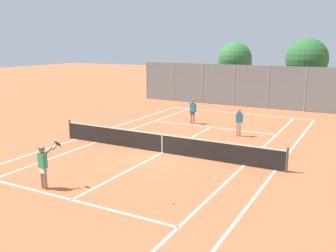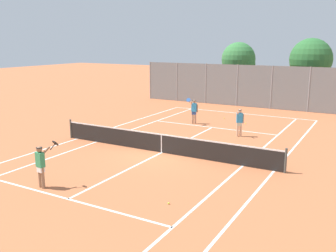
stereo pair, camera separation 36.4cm
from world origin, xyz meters
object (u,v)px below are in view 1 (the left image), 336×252
(tree_behind_right, at_px, (306,60))
(player_far_right, at_px, (239,121))
(loose_tennis_ball_1, at_px, (243,123))
(loose_tennis_ball_2, at_px, (173,203))
(tennis_net, at_px, (162,143))
(player_near_side, at_px, (43,165))
(loose_tennis_ball_0, at_px, (222,118))
(tree_behind_left, at_px, (236,60))
(player_far_left, at_px, (192,110))

(tree_behind_right, bearing_deg, player_far_right, -95.73)
(loose_tennis_ball_1, height_order, loose_tennis_ball_2, same)
(tennis_net, distance_m, player_near_side, 6.30)
(player_near_side, distance_m, loose_tennis_ball_1, 14.84)
(loose_tennis_ball_0, distance_m, loose_tennis_ball_2, 14.92)
(tree_behind_left, bearing_deg, tree_behind_right, -0.74)
(tennis_net, bearing_deg, player_near_side, -104.71)
(player_far_right, height_order, loose_tennis_ball_0, player_far_right)
(player_near_side, height_order, loose_tennis_ball_2, player_near_side)
(loose_tennis_ball_0, xyz_separation_m, loose_tennis_ball_1, (1.88, -1.03, 0.00))
(player_far_left, xyz_separation_m, loose_tennis_ball_0, (1.16, 2.59, -0.89))
(loose_tennis_ball_2, bearing_deg, tree_behind_left, 103.74)
(tree_behind_right, bearing_deg, loose_tennis_ball_2, -90.93)
(loose_tennis_ball_2, bearing_deg, tree_behind_right, 89.07)
(player_near_side, distance_m, loose_tennis_ball_0, 15.59)
(loose_tennis_ball_2, distance_m, tree_behind_right, 24.18)
(loose_tennis_ball_1, bearing_deg, loose_tennis_ball_2, -82.68)
(loose_tennis_ball_0, distance_m, tree_behind_left, 10.39)
(loose_tennis_ball_0, relative_size, tree_behind_left, 0.01)
(player_far_left, bearing_deg, tree_behind_left, 95.19)
(player_far_right, height_order, tree_behind_left, tree_behind_left)
(tennis_net, distance_m, tree_behind_right, 19.46)
(loose_tennis_ball_0, bearing_deg, loose_tennis_ball_1, -28.75)
(loose_tennis_ball_1, xyz_separation_m, loose_tennis_ball_2, (1.73, -13.45, 0.00))
(loose_tennis_ball_0, distance_m, tree_behind_right, 10.88)
(tennis_net, relative_size, loose_tennis_ball_1, 181.82)
(tennis_net, bearing_deg, tree_behind_left, 97.88)
(player_far_left, height_order, loose_tennis_ball_1, player_far_left)
(player_far_right, distance_m, loose_tennis_ball_2, 10.13)
(player_far_left, height_order, tree_behind_left, tree_behind_left)
(player_near_side, bearing_deg, loose_tennis_ball_0, 85.45)
(tree_behind_left, bearing_deg, tennis_net, -82.12)
(player_far_left, relative_size, loose_tennis_ball_1, 26.88)
(loose_tennis_ball_0, height_order, loose_tennis_ball_1, same)
(player_near_side, xyz_separation_m, tree_behind_right, (5.23, 24.92, 2.85))
(tennis_net, xyz_separation_m, loose_tennis_ball_0, (-0.36, 9.43, -0.48))
(player_far_right, relative_size, loose_tennis_ball_2, 24.24)
(tennis_net, xyz_separation_m, tree_behind_left, (-2.62, 18.92, 3.12))
(loose_tennis_ball_2, height_order, tree_behind_right, tree_behind_right)
(loose_tennis_ball_2, relative_size, tree_behind_left, 0.01)
(player_far_left, height_order, loose_tennis_ball_0, player_far_left)
(loose_tennis_ball_0, xyz_separation_m, loose_tennis_ball_2, (3.60, -14.48, 0.00))
(player_near_side, distance_m, tree_behind_right, 25.62)
(tree_behind_right, bearing_deg, tree_behind_left, 179.26)
(tree_behind_left, xyz_separation_m, tree_behind_right, (6.25, -0.08, 0.15))
(loose_tennis_ball_0, bearing_deg, player_far_left, -114.16)
(player_far_left, distance_m, tree_behind_left, 12.42)
(loose_tennis_ball_2, xyz_separation_m, tree_behind_right, (0.39, 23.89, 3.74))
(loose_tennis_ball_2, distance_m, tree_behind_left, 24.93)
(player_far_left, bearing_deg, player_far_right, -26.16)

